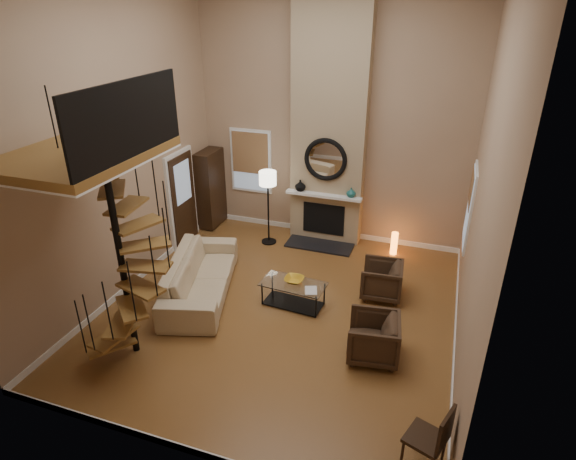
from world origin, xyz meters
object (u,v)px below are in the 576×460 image
(armchair_far, at_px, (378,338))
(side_chair, at_px, (433,437))
(armchair_near, at_px, (385,280))
(floor_lamp, at_px, (268,184))
(coffee_table, at_px, (293,291))
(sofa, at_px, (200,275))
(accent_lamp, at_px, (394,243))
(hutch, at_px, (211,188))

(armchair_far, bearing_deg, side_chair, 19.23)
(armchair_near, xyz_separation_m, side_chair, (1.08, -3.50, 0.17))
(armchair_near, height_order, floor_lamp, floor_lamp)
(armchair_far, distance_m, coffee_table, 1.91)
(floor_lamp, relative_size, side_chair, 1.80)
(sofa, relative_size, accent_lamp, 5.04)
(sofa, bearing_deg, hutch, 6.24)
(hutch, bearing_deg, side_chair, -43.69)
(armchair_near, bearing_deg, hutch, -116.64)
(sofa, distance_m, armchair_far, 3.52)
(hutch, relative_size, accent_lamp, 3.55)
(hutch, bearing_deg, coffee_table, -41.53)
(armchair_far, height_order, coffee_table, armchair_far)
(armchair_near, bearing_deg, side_chair, 12.46)
(sofa, xyz_separation_m, accent_lamp, (3.23, 2.77, -0.15))
(coffee_table, relative_size, accent_lamp, 2.30)
(sofa, height_order, armchair_far, sofa)
(accent_lamp, height_order, side_chair, side_chair)
(coffee_table, bearing_deg, armchair_near, 27.97)
(armchair_far, relative_size, coffee_table, 0.66)
(armchair_near, bearing_deg, sofa, -77.36)
(armchair_near, height_order, side_chair, side_chair)
(hutch, height_order, coffee_table, hutch)
(armchair_far, bearing_deg, hutch, -135.52)
(sofa, xyz_separation_m, side_chair, (4.37, -2.48, 0.13))
(armchair_near, distance_m, floor_lamp, 3.33)
(coffee_table, bearing_deg, hutch, 138.47)
(coffee_table, bearing_deg, armchair_far, -28.61)
(hutch, relative_size, floor_lamp, 1.08)
(hutch, height_order, armchair_far, hutch)
(armchair_near, relative_size, floor_lamp, 0.44)
(armchair_far, bearing_deg, coffee_table, -126.79)
(hutch, xyz_separation_m, coffee_table, (2.97, -2.63, -0.67))
(armchair_near, xyz_separation_m, armchair_far, (0.15, -1.73, 0.00))
(sofa, distance_m, accent_lamp, 4.26)
(accent_lamp, distance_m, side_chair, 5.38)
(hutch, relative_size, sofa, 0.70)
(armchair_near, distance_m, accent_lamp, 1.75)
(armchair_near, height_order, armchair_far, armchair_far)
(floor_lamp, xyz_separation_m, side_chair, (3.92, -4.87, -0.89))
(sofa, bearing_deg, accent_lamp, -66.02)
(hutch, height_order, accent_lamp, hutch)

